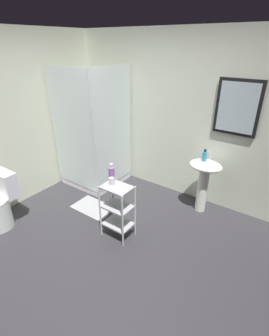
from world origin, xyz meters
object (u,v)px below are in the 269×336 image
object	(u,v)px
pedestal_sink	(204,176)
rinse_cup	(112,181)
storage_cart	(117,208)
bath_mat	(93,207)
conditioner_bottle_purple	(112,174)
hand_soap_bottle	(205,156)
shower_stall	(95,160)

from	to	relation	value
pedestal_sink	rinse_cup	bearing A→B (deg)	-122.93
storage_cart	bath_mat	xyz separation A→B (m)	(-0.70, 0.24, -0.43)
conditioner_bottle_purple	storage_cart	bearing A→B (deg)	-28.74
pedestal_sink	bath_mat	distance (m)	1.74
pedestal_sink	bath_mat	world-z (taller)	pedestal_sink
storage_cart	hand_soap_bottle	world-z (taller)	hand_soap_bottle
conditioner_bottle_purple	rinse_cup	distance (m)	0.10
shower_stall	conditioner_bottle_purple	distance (m)	1.36
hand_soap_bottle	bath_mat	bearing A→B (deg)	-145.30
rinse_cup	conditioner_bottle_purple	bearing A→B (deg)	129.34
bath_mat	pedestal_sink	bearing A→B (deg)	34.05
pedestal_sink	conditioner_bottle_purple	bearing A→B (deg)	-126.44
shower_stall	rinse_cup	world-z (taller)	shower_stall
shower_stall	rinse_cup	size ratio (longest dim) A/B	22.56
hand_soap_bottle	conditioner_bottle_purple	xyz separation A→B (m)	(-0.77, -1.08, -0.04)
conditioner_bottle_purple	bath_mat	world-z (taller)	conditioner_bottle_purple
shower_stall	hand_soap_bottle	bearing A→B (deg)	9.44
storage_cart	bath_mat	bearing A→B (deg)	161.03
conditioner_bottle_purple	shower_stall	bearing A→B (deg)	143.09
hand_soap_bottle	rinse_cup	distance (m)	1.36
storage_cart	rinse_cup	bearing A→B (deg)	173.69
hand_soap_bottle	storage_cart	bearing A→B (deg)	-118.41
storage_cart	hand_soap_bottle	distance (m)	1.39
hand_soap_bottle	conditioner_bottle_purple	distance (m)	1.33
shower_stall	pedestal_sink	size ratio (longest dim) A/B	2.47
shower_stall	conditioner_bottle_purple	size ratio (longest dim) A/B	8.47
storage_cart	conditioner_bottle_purple	bearing A→B (deg)	151.26
storage_cart	rinse_cup	distance (m)	0.36
shower_stall	conditioner_bottle_purple	xyz separation A→B (m)	(1.04, -0.78, 0.38)
bath_mat	hand_soap_bottle	bearing A→B (deg)	34.70
shower_stall	storage_cart	size ratio (longest dim) A/B	2.70
pedestal_sink	storage_cart	distance (m)	1.34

